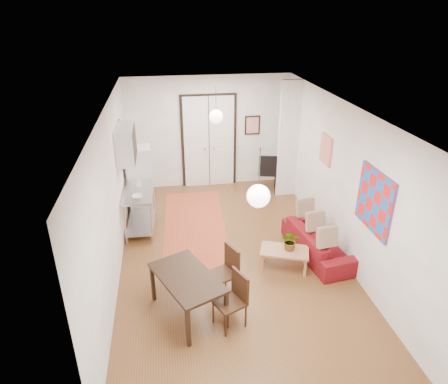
{
  "coord_description": "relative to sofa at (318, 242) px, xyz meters",
  "views": [
    {
      "loc": [
        -1.13,
        -6.44,
        4.46
      ],
      "look_at": [
        -0.09,
        0.28,
        1.25
      ],
      "focal_mm": 32.0,
      "sensor_mm": 36.0,
      "label": 1
    }
  ],
  "objects": [
    {
      "name": "floor",
      "position": [
        -1.68,
        0.2,
        -0.27
      ],
      "size": [
        7.0,
        7.0,
        0.0
      ],
      "primitive_type": "plane",
      "color": "brown",
      "rests_on": "ground"
    },
    {
      "name": "ceiling",
      "position": [
        -1.68,
        0.2,
        2.63
      ],
      "size": [
        4.2,
        7.0,
        0.02
      ],
      "primitive_type": "cube",
      "color": "white",
      "rests_on": "wall_back"
    },
    {
      "name": "wall_back",
      "position": [
        -1.68,
        3.7,
        1.18
      ],
      "size": [
        4.2,
        0.02,
        2.9
      ],
      "primitive_type": "cube",
      "color": "white",
      "rests_on": "floor"
    },
    {
      "name": "wall_front",
      "position": [
        -1.68,
        -3.3,
        1.18
      ],
      "size": [
        4.2,
        0.02,
        2.9
      ],
      "primitive_type": "cube",
      "color": "white",
      "rests_on": "floor"
    },
    {
      "name": "wall_left",
      "position": [
        -3.78,
        0.2,
        1.18
      ],
      "size": [
        0.02,
        7.0,
        2.9
      ],
      "primitive_type": "cube",
      "color": "white",
      "rests_on": "floor"
    },
    {
      "name": "wall_right",
      "position": [
        0.42,
        0.2,
        1.18
      ],
      "size": [
        0.02,
        7.0,
        2.9
      ],
      "primitive_type": "cube",
      "color": "white",
      "rests_on": "floor"
    },
    {
      "name": "double_doors",
      "position": [
        -1.68,
        3.66,
        0.93
      ],
      "size": [
        1.44,
        0.06,
        2.5
      ],
      "primitive_type": "cube",
      "color": "white",
      "rests_on": "wall_back"
    },
    {
      "name": "stub_partition",
      "position": [
        0.17,
        2.75,
        1.18
      ],
      "size": [
        0.5,
        0.1,
        2.9
      ],
      "primitive_type": "cube",
      "color": "white",
      "rests_on": "floor"
    },
    {
      "name": "wall_cabinet",
      "position": [
        -3.6,
        1.7,
        1.63
      ],
      "size": [
        0.35,
        1.0,
        0.7
      ],
      "primitive_type": "cube",
      "color": "silver",
      "rests_on": "wall_left"
    },
    {
      "name": "painting_popart",
      "position": [
        0.39,
        -1.05,
        1.38
      ],
      "size": [
        0.05,
        1.0,
        1.0
      ],
      "primitive_type": "cube",
      "color": "red",
      "rests_on": "wall_right"
    },
    {
      "name": "painting_abstract",
      "position": [
        0.39,
        1.0,
        1.53
      ],
      "size": [
        0.05,
        0.5,
        0.6
      ],
      "primitive_type": "cube",
      "color": "#F3E6CA",
      "rests_on": "wall_right"
    },
    {
      "name": "poster_back",
      "position": [
        -0.53,
        3.67,
        1.33
      ],
      "size": [
        0.4,
        0.03,
        0.5
      ],
      "primitive_type": "cube",
      "color": "red",
      "rests_on": "wall_back"
    },
    {
      "name": "print_left",
      "position": [
        -3.75,
        2.2,
        1.68
      ],
      "size": [
        0.03,
        0.44,
        0.54
      ],
      "primitive_type": "cube",
      "color": "#9B6B40",
      "rests_on": "wall_left"
    },
    {
      "name": "pendant_back",
      "position": [
        -1.68,
        2.2,
        1.98
      ],
      "size": [
        0.3,
        0.3,
        0.8
      ],
      "color": "white",
      "rests_on": "ceiling"
    },
    {
      "name": "pendant_front",
      "position": [
        -1.68,
        -1.8,
        1.98
      ],
      "size": [
        0.3,
        0.3,
        0.8
      ],
      "color": "white",
      "rests_on": "ceiling"
    },
    {
      "name": "kilim_rug",
      "position": [
        -2.29,
        1.41,
        -0.26
      ],
      "size": [
        1.49,
        3.59,
        0.01
      ],
      "primitive_type": "cube",
      "rotation": [
        0.0,
        0.0,
        -0.05
      ],
      "color": "#C04B30",
      "rests_on": "floor"
    },
    {
      "name": "sofa",
      "position": [
        0.0,
        0.0,
        0.0
      ],
      "size": [
        0.97,
        1.92,
        0.54
      ],
      "primitive_type": "imported",
      "rotation": [
        0.0,
        0.0,
        1.71
      ],
      "color": "maroon",
      "rests_on": "floor"
    },
    {
      "name": "coffee_table",
      "position": [
        -0.78,
        -0.33,
        0.07
      ],
      "size": [
        0.98,
        0.75,
        0.39
      ],
      "rotation": [
        0.0,
        0.0,
        -0.34
      ],
      "color": "tan",
      "rests_on": "floor"
    },
    {
      "name": "potted_plant",
      "position": [
        -0.68,
        -0.33,
        0.31
      ],
      "size": [
        0.42,
        0.39,
        0.38
      ],
      "primitive_type": "imported",
      "rotation": [
        0.0,
        0.0,
        -0.34
      ],
      "color": "#31682F",
      "rests_on": "coffee_table"
    },
    {
      "name": "kitchen_counter",
      "position": [
        -3.43,
        1.47,
        0.33
      ],
      "size": [
        0.64,
        1.22,
        0.92
      ],
      "rotation": [
        0.0,
        0.0,
        -0.04
      ],
      "color": "#B3B5B8",
      "rests_on": "floor"
    },
    {
      "name": "bowl",
      "position": [
        -3.43,
        1.17,
        0.68
      ],
      "size": [
        0.22,
        0.22,
        0.05
      ],
      "primitive_type": "imported",
      "rotation": [
        0.0,
        0.0,
        -0.04
      ],
      "color": "white",
      "rests_on": "kitchen_counter"
    },
    {
      "name": "soap_bottle",
      "position": [
        -3.43,
        1.72,
        0.75
      ],
      "size": [
        0.09,
        0.09,
        0.19
      ],
      "primitive_type": "imported",
      "rotation": [
        0.0,
        0.0,
        -0.04
      ],
      "color": "teal",
      "rests_on": "kitchen_counter"
    },
    {
      "name": "fridge",
      "position": [
        -3.43,
        2.45,
        0.51
      ],
      "size": [
        0.6,
        0.6,
        1.55
      ],
      "primitive_type": "cube",
      "rotation": [
        0.0,
        0.0,
        0.09
      ],
      "color": "silver",
      "rests_on": "floor"
    },
    {
      "name": "dining_table",
      "position": [
        -2.62,
        -1.28,
        0.37
      ],
      "size": [
        1.21,
        1.48,
        0.71
      ],
      "rotation": [
        0.0,
        0.0,
        0.43
      ],
      "color": "black",
      "rests_on": "floor"
    },
    {
      "name": "dining_chair_near",
      "position": [
        -2.02,
        -0.84,
        0.24
      ],
      "size": [
        0.55,
        0.66,
        0.89
      ],
      "rotation": [
        0.0,
        0.0,
        -1.14
      ],
      "color": "#362011",
      "rests_on": "floor"
    },
    {
      "name": "dining_chair_far",
      "position": [
        -2.02,
        -1.54,
        0.24
      ],
      "size": [
        0.55,
        0.66,
        0.89
      ],
      "rotation": [
        0.0,
        0.0,
        -1.14
      ],
      "color": "#362011",
      "rests_on": "floor"
    },
    {
      "name": "black_side_chair",
      "position": [
        -0.24,
        3.14,
        0.35
      ],
      "size": [
        0.58,
        0.59,
        1.04
      ],
      "rotation": [
        0.0,
        0.0,
        2.89
      ],
      "color": "black",
      "rests_on": "floor"
    }
  ]
}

